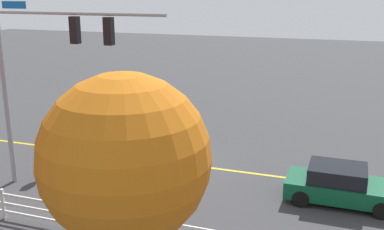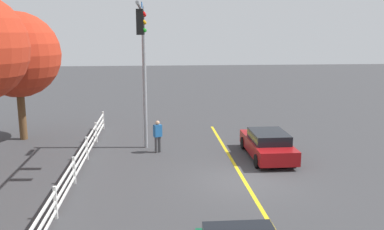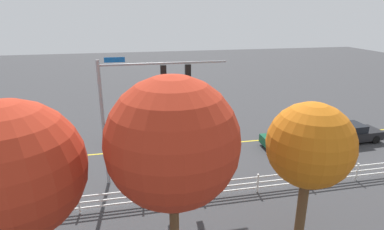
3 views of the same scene
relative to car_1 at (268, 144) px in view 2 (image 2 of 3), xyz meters
name	(u,v)px [view 2 (image 2 of 3)]	position (x,y,z in m)	size (l,w,h in m)	color
ground_plane	(244,180)	(-3.08, 1.84, -0.67)	(120.00, 120.00, 0.00)	#38383A
lane_center_stripe	(270,223)	(-7.08, 1.84, -0.67)	(28.00, 0.16, 0.01)	gold
signal_assembly	(143,51)	(0.31, 6.06, 4.63)	(7.28, 0.38, 7.56)	gray
car_1	(268,144)	(0.00, 0.00, 0.00)	(4.61, 1.97, 1.36)	maroon
pedestrian	(158,135)	(1.35, 5.43, 0.26)	(0.42, 0.47, 1.69)	#3F3F42
white_rail_fence	(55,202)	(-6.08, 8.90, -0.07)	(26.10, 0.10, 1.15)	white
tree_2	(17,55)	(4.75, 13.23, 4.21)	(4.81, 4.81, 7.31)	brown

